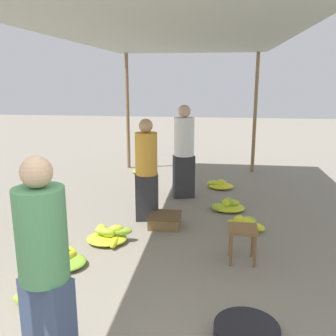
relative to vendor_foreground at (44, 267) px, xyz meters
name	(u,v)px	position (x,y,z in m)	size (l,w,h in m)	color
canopy_post_back_left	(128,112)	(-0.98, 6.54, 0.51)	(0.08, 0.08, 2.73)	olive
canopy_post_back_right	(255,114)	(2.01, 6.54, 0.51)	(0.08, 0.08, 2.73)	olive
canopy_tarp	(172,33)	(0.52, 3.06, 1.89)	(3.39, 7.37, 0.04)	#9EA399
vendor_foreground	(44,267)	(0.00, 0.00, 0.00)	(0.45, 0.45, 1.65)	#384766
stool	(243,234)	(1.51, 1.96, -0.51)	(0.34, 0.34, 0.43)	brown
basin_black	(246,333)	(1.47, 0.54, -0.79)	(0.56, 0.56, 0.13)	black
banana_pile_left_0	(62,259)	(-0.60, 1.57, -0.78)	(0.63, 0.67, 0.23)	yellow
banana_pile_left_1	(109,236)	(-0.23, 2.28, -0.77)	(0.62, 0.58, 0.24)	#9FC430
banana_pile_left_2	(143,169)	(-0.53, 6.04, -0.77)	(0.49, 0.38, 0.22)	yellow
banana_pile_left_3	(34,295)	(-0.57, 0.82, -0.79)	(0.48, 0.53, 0.16)	#A8C72E
banana_pile_right_0	(245,224)	(1.62, 2.96, -0.78)	(0.59, 0.39, 0.21)	yellow
banana_pile_right_1	(220,185)	(1.25, 5.06, -0.79)	(0.56, 0.50, 0.17)	#AAC82E
banana_pile_right_2	(227,206)	(1.37, 3.75, -0.78)	(0.59, 0.50, 0.22)	#77B437
crate_near	(165,220)	(0.44, 2.93, -0.77)	(0.47, 0.47, 0.18)	brown
shopper_walking_mid	(184,150)	(0.58, 4.37, 0.02)	(0.45, 0.45, 1.70)	#2D2D33
shopper_walking_far	(146,169)	(0.12, 3.15, -0.04)	(0.40, 0.40, 1.58)	#2D2D33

